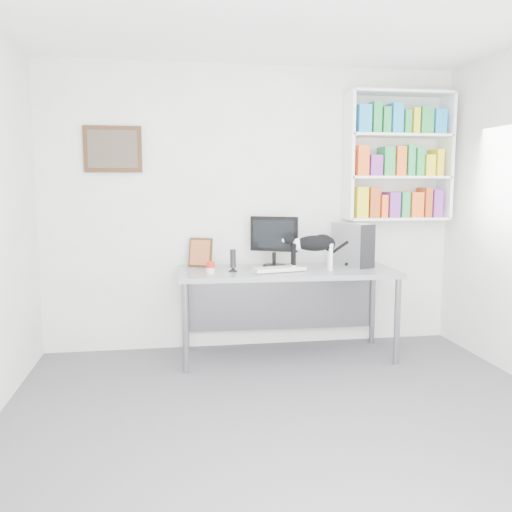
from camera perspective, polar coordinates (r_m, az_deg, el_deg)
name	(u,v)px	position (r m, az deg, el deg)	size (l,w,h in m)	color
room	(303,223)	(3.30, 4.99, 3.49)	(4.01, 4.01, 2.70)	#545459
bookshelf	(398,156)	(5.50, 14.74, 10.10)	(1.03, 0.28, 1.24)	white
wall_art	(113,149)	(5.19, -14.84, 10.82)	(0.52, 0.04, 0.42)	#492E17
desk	(287,313)	(5.00, 3.30, -6.05)	(1.95, 0.76, 0.81)	gray
monitor	(274,241)	(5.05, 1.93, 1.56)	(0.45, 0.22, 0.48)	black
keyboard	(278,269)	(4.81, 2.34, -1.41)	(0.47, 0.18, 0.04)	silver
pc_tower	(352,245)	(5.16, 10.12, 1.19)	(0.18, 0.41, 0.41)	#B5B5BA
speaker	(233,260)	(4.79, -2.44, -0.42)	(0.09, 0.09, 0.21)	black
leaning_print	(200,252)	(5.09, -5.87, 0.43)	(0.23, 0.09, 0.28)	#492E17
soup_can	(211,268)	(4.68, -4.80, -1.26)	(0.07, 0.07, 0.10)	red
cat	(313,252)	(4.86, 6.05, 0.40)	(0.54, 0.14, 0.33)	black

